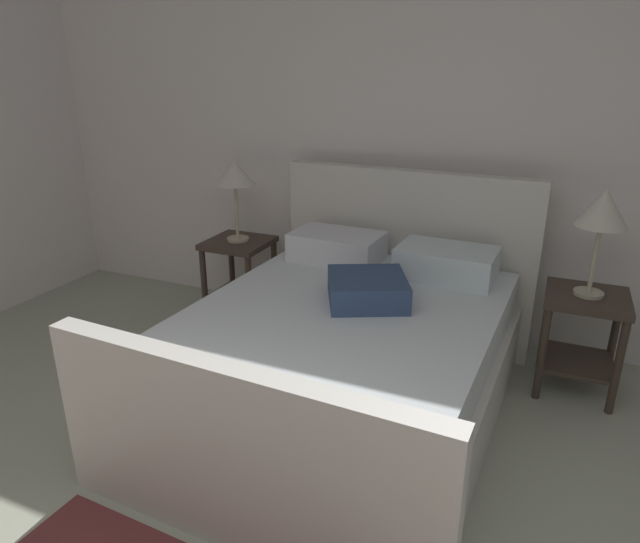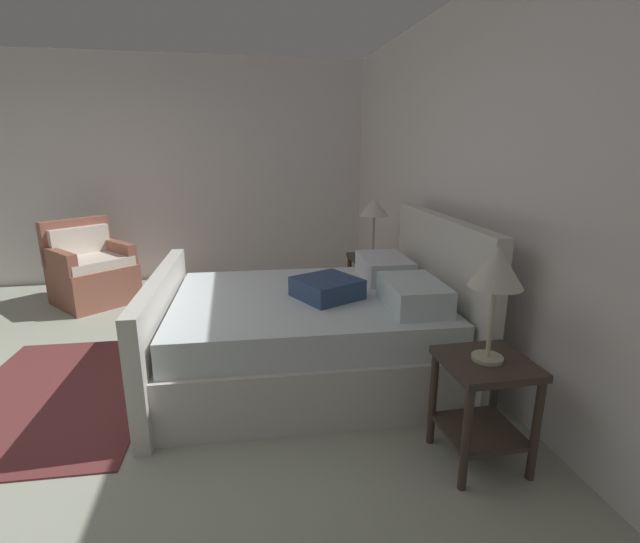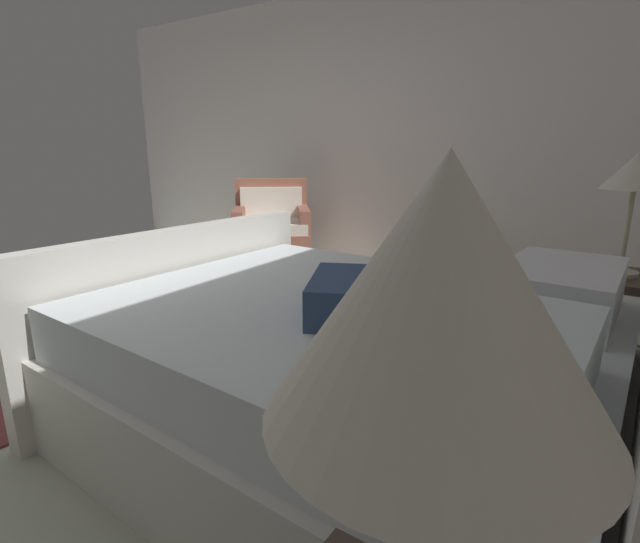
# 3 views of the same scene
# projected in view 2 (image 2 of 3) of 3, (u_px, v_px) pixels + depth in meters

# --- Properties ---
(ground_plane) EXTENTS (6.26, 6.14, 0.02)m
(ground_plane) POSITION_uv_depth(u_px,v_px,m) (28.00, 416.00, 2.92)
(ground_plane) COLOR #A6AC96
(wall_back) EXTENTS (6.38, 0.12, 2.73)m
(wall_back) POSITION_uv_depth(u_px,v_px,m) (492.00, 191.00, 3.13)
(wall_back) COLOR white
(wall_back) RESTS_ON ground
(wall_side_left) EXTENTS (0.12, 6.26, 2.73)m
(wall_side_left) POSITION_uv_depth(u_px,v_px,m) (118.00, 172.00, 5.58)
(wall_side_left) COLOR white
(wall_side_left) RESTS_ON ground
(bed) EXTENTS (1.79, 2.21, 1.17)m
(bed) POSITION_uv_depth(u_px,v_px,m) (313.00, 329.00, 3.37)
(bed) COLOR silver
(bed) RESTS_ON ground
(nightstand_right) EXTENTS (0.44, 0.44, 0.60)m
(nightstand_right) POSITION_uv_depth(u_px,v_px,m) (483.00, 394.00, 2.39)
(nightstand_right) COLOR #3D3028
(nightstand_right) RESTS_ON ground
(table_lamp_right) EXTENTS (0.27, 0.27, 0.60)m
(table_lamp_right) POSITION_uv_depth(u_px,v_px,m) (496.00, 271.00, 2.21)
(table_lamp_right) COLOR #B7B293
(table_lamp_right) RESTS_ON nightstand_right
(nightstand_left) EXTENTS (0.44, 0.44, 0.60)m
(nightstand_left) POSITION_uv_depth(u_px,v_px,m) (372.00, 275.00, 4.61)
(nightstand_left) COLOR #3D3028
(nightstand_left) RESTS_ON ground
(table_lamp_left) EXTENTS (0.29, 0.29, 0.58)m
(table_lamp_left) POSITION_uv_depth(u_px,v_px,m) (374.00, 209.00, 4.43)
(table_lamp_left) COLOR #B7B293
(table_lamp_left) RESTS_ON nightstand_left
(armchair) EXTENTS (1.02, 1.02, 0.90)m
(armchair) POSITION_uv_depth(u_px,v_px,m) (91.00, 271.00, 4.96)
(armchair) COLOR #915545
(armchair) RESTS_ON ground
(area_rug) EXTENTS (1.81, 1.32, 0.01)m
(area_rug) POSITION_uv_depth(u_px,v_px,m) (60.00, 394.00, 3.14)
(area_rug) COLOR brown
(area_rug) RESTS_ON ground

